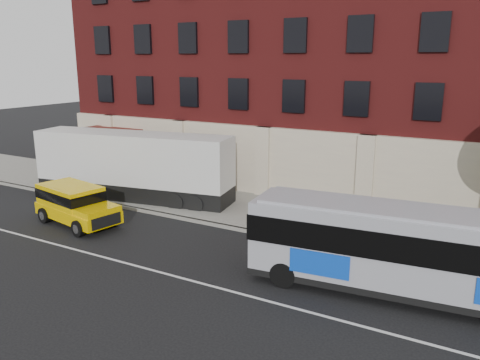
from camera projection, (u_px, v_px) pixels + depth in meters
The scene contains 9 objects.
ground at pixel (126, 270), 18.64m from camera, with size 120.00×120.00×0.00m, color black.
sidewalk at pixel (240, 208), 26.22m from camera, with size 60.00×6.00×0.15m, color gray.
kerb at pixel (210, 224), 23.69m from camera, with size 60.00×0.25×0.15m, color gray.
lane_line at pixel (135, 265), 19.06m from camera, with size 60.00×0.12×0.01m, color beige.
building at pixel (300, 64), 31.07m from camera, with size 30.00×12.10×15.00m.
sign_pole at pixel (86, 176), 27.52m from camera, with size 0.30×0.20×2.50m.
city_bus at pixel (417, 250), 16.11m from camera, with size 11.58×3.54×3.12m.
yellow_suv at pixel (74, 202), 23.69m from camera, with size 5.10×2.82×1.90m.
shipping_container at pixel (133, 167), 27.55m from camera, with size 11.86×4.35×3.87m.
Camera 1 is at (12.30, -12.82, 7.96)m, focal length 36.05 mm.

